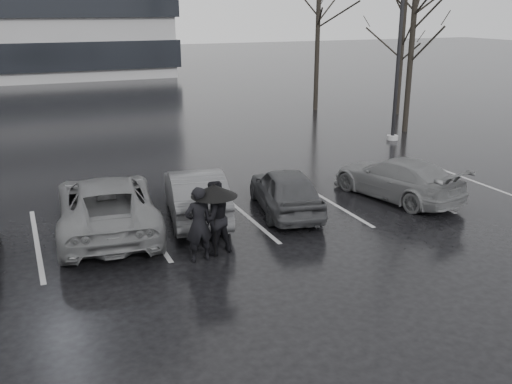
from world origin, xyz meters
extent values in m
plane|color=black|center=(0.00, 0.00, 0.00)|extent=(160.00, 160.00, 0.00)
imported|color=black|center=(1.77, 2.11, 0.65)|extent=(2.29, 4.07, 1.31)
imported|color=#2E2D30|center=(-0.74, 2.69, 0.69)|extent=(2.19, 4.39, 1.38)
imported|color=#48484A|center=(-3.19, 2.61, 0.73)|extent=(2.99, 5.51, 1.47)
imported|color=#48484A|center=(5.48, 1.88, 0.63)|extent=(2.70, 4.64, 1.26)
imported|color=black|center=(-1.56, -0.13, 0.90)|extent=(0.69, 0.48, 1.80)
imported|color=black|center=(-1.09, 0.13, 0.91)|extent=(1.02, 0.87, 1.81)
cylinder|color=black|center=(-1.15, -0.11, 0.78)|extent=(0.02, 0.02, 1.57)
cone|color=black|center=(-1.15, -0.11, 1.66)|extent=(1.08, 1.08, 0.27)
sphere|color=black|center=(-1.15, -0.11, 1.80)|extent=(0.05, 0.05, 0.05)
cylinder|color=#97979A|center=(10.32, 8.68, 0.10)|extent=(0.50, 0.50, 0.20)
cylinder|color=black|center=(10.32, 8.68, 4.50)|extent=(0.16, 0.16, 9.00)
cube|color=#9E9EA0|center=(-5.00, 2.50, 0.00)|extent=(0.12, 5.00, 0.00)
cube|color=#9E9EA0|center=(-2.20, 2.50, 0.00)|extent=(0.12, 5.00, 0.00)
cube|color=#9E9EA0|center=(0.60, 2.50, 0.00)|extent=(0.12, 5.00, 0.00)
cube|color=#9E9EA0|center=(3.40, 2.50, 0.00)|extent=(0.12, 5.00, 0.00)
cube|color=#9E9EA0|center=(6.20, 2.50, 0.00)|extent=(0.12, 5.00, 0.00)
cube|color=#9E9EA0|center=(9.00, 2.50, 0.00)|extent=(0.12, 5.00, 0.00)
cylinder|color=black|center=(12.00, 10.00, 4.00)|extent=(0.26, 0.26, 8.00)
cylinder|color=black|center=(14.50, 14.00, 3.50)|extent=(0.26, 0.26, 7.00)
cylinder|color=black|center=(11.00, 17.00, 4.25)|extent=(0.26, 0.26, 8.50)
camera|label=1|loc=(-5.16, -11.85, 5.64)|focal=40.00mm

